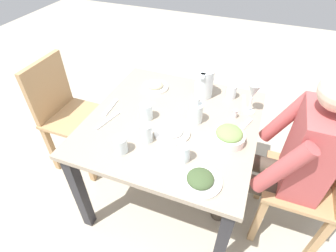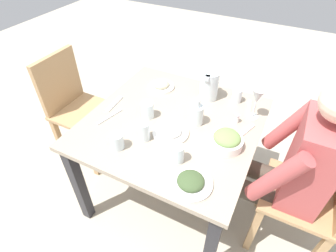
{
  "view_description": "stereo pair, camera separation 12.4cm",
  "coord_description": "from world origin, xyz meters",
  "px_view_note": "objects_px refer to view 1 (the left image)",
  "views": [
    {
      "loc": [
        -1.13,
        -0.4,
        1.71
      ],
      "look_at": [
        -0.04,
        0.01,
        0.69
      ],
      "focal_mm": 28.11,
      "sensor_mm": 36.0,
      "label": 1
    },
    {
      "loc": [
        -1.08,
        -0.52,
        1.71
      ],
      "look_at": [
        -0.04,
        0.01,
        0.69
      ],
      "focal_mm": 28.11,
      "sensor_mm": 36.0,
      "label": 2
    }
  ],
  "objects_px": {
    "diner_near": "(288,155)",
    "chair_far": "(65,110)",
    "water_pitcher": "(204,83)",
    "plate_dolmas": "(200,179)",
    "water_glass_by_pitcher": "(184,153)",
    "wine_glass": "(253,92)",
    "plate_beans": "(155,86)",
    "water_glass_far_right": "(147,133)",
    "water_glass_near_left": "(146,111)",
    "dining_table": "(172,133)",
    "water_glass_far_left": "(231,92)",
    "water_glass_near_right": "(121,145)",
    "salad_bowl": "(229,136)",
    "chair_near": "(319,183)",
    "salt_shaker": "(235,114)",
    "plate_yoghurt": "(172,131)",
    "oil_carafe": "(196,114)"
  },
  "relations": [
    {
      "from": "water_pitcher",
      "to": "salad_bowl",
      "type": "distance_m",
      "value": 0.45
    },
    {
      "from": "water_glass_far_right",
      "to": "salt_shaker",
      "type": "relative_size",
      "value": 2.01
    },
    {
      "from": "dining_table",
      "to": "diner_near",
      "type": "distance_m",
      "value": 0.67
    },
    {
      "from": "dining_table",
      "to": "plate_yoghurt",
      "type": "relative_size",
      "value": 4.87
    },
    {
      "from": "dining_table",
      "to": "water_glass_by_pitcher",
      "type": "bearing_deg",
      "value": -149.09
    },
    {
      "from": "plate_beans",
      "to": "water_glass_near_left",
      "type": "xyz_separation_m",
      "value": [
        -0.32,
        -0.08,
        0.03
      ]
    },
    {
      "from": "chair_near",
      "to": "chair_far",
      "type": "bearing_deg",
      "value": 88.59
    },
    {
      "from": "dining_table",
      "to": "plate_dolmas",
      "type": "bearing_deg",
      "value": -143.58
    },
    {
      "from": "water_pitcher",
      "to": "plate_dolmas",
      "type": "bearing_deg",
      "value": -165.79
    },
    {
      "from": "plate_yoghurt",
      "to": "water_glass_near_left",
      "type": "xyz_separation_m",
      "value": [
        0.08,
        0.19,
        0.03
      ]
    },
    {
      "from": "plate_yoghurt",
      "to": "water_glass_near_right",
      "type": "xyz_separation_m",
      "value": [
        -0.22,
        0.2,
        0.03
      ]
    },
    {
      "from": "water_glass_by_pitcher",
      "to": "water_glass_far_right",
      "type": "height_order",
      "value": "water_glass_far_right"
    },
    {
      "from": "water_glass_far_left",
      "to": "water_glass_far_right",
      "type": "bearing_deg",
      "value": 148.69
    },
    {
      "from": "plate_yoghurt",
      "to": "wine_glass",
      "type": "bearing_deg",
      "value": -46.12
    },
    {
      "from": "dining_table",
      "to": "salad_bowl",
      "type": "height_order",
      "value": "salad_bowl"
    },
    {
      "from": "plate_yoghurt",
      "to": "water_glass_far_right",
      "type": "xyz_separation_m",
      "value": [
        -0.1,
        0.11,
        0.04
      ]
    },
    {
      "from": "dining_table",
      "to": "water_glass_far_right",
      "type": "relative_size",
      "value": 9.07
    },
    {
      "from": "plate_beans",
      "to": "plate_yoghurt",
      "type": "xyz_separation_m",
      "value": [
        -0.4,
        -0.27,
        0.0
      ]
    },
    {
      "from": "wine_glass",
      "to": "salt_shaker",
      "type": "xyz_separation_m",
      "value": [
        -0.09,
        0.07,
        -0.11
      ]
    },
    {
      "from": "chair_near",
      "to": "water_glass_near_right",
      "type": "height_order",
      "value": "chair_near"
    },
    {
      "from": "oil_carafe",
      "to": "salad_bowl",
      "type": "bearing_deg",
      "value": -116.12
    },
    {
      "from": "diner_near",
      "to": "salad_bowl",
      "type": "xyz_separation_m",
      "value": [
        -0.07,
        0.32,
        0.1
      ]
    },
    {
      "from": "water_glass_far_right",
      "to": "wine_glass",
      "type": "relative_size",
      "value": 0.55
    },
    {
      "from": "water_glass_by_pitcher",
      "to": "wine_glass",
      "type": "relative_size",
      "value": 0.5
    },
    {
      "from": "water_pitcher",
      "to": "water_glass_near_right",
      "type": "distance_m",
      "value": 0.7
    },
    {
      "from": "diner_near",
      "to": "salt_shaker",
      "type": "xyz_separation_m",
      "value": [
        0.15,
        0.33,
        0.08
      ]
    },
    {
      "from": "diner_near",
      "to": "salt_shaker",
      "type": "height_order",
      "value": "diner_near"
    },
    {
      "from": "diner_near",
      "to": "salad_bowl",
      "type": "distance_m",
      "value": 0.35
    },
    {
      "from": "water_glass_near_left",
      "to": "water_glass_far_right",
      "type": "height_order",
      "value": "water_glass_far_right"
    },
    {
      "from": "oil_carafe",
      "to": "water_pitcher",
      "type": "bearing_deg",
      "value": 6.01
    },
    {
      "from": "water_glass_near_left",
      "to": "chair_near",
      "type": "bearing_deg",
      "value": -87.65
    },
    {
      "from": "water_pitcher",
      "to": "water_glass_by_pitcher",
      "type": "xyz_separation_m",
      "value": [
        -0.59,
        -0.06,
        -0.05
      ]
    },
    {
      "from": "water_glass_by_pitcher",
      "to": "oil_carafe",
      "type": "height_order",
      "value": "oil_carafe"
    },
    {
      "from": "dining_table",
      "to": "oil_carafe",
      "type": "distance_m",
      "value": 0.21
    },
    {
      "from": "plate_beans",
      "to": "water_glass_by_pitcher",
      "type": "height_order",
      "value": "water_glass_by_pitcher"
    },
    {
      "from": "chair_far",
      "to": "water_glass_near_right",
      "type": "height_order",
      "value": "chair_far"
    },
    {
      "from": "water_glass_far_right",
      "to": "wine_glass",
      "type": "height_order",
      "value": "wine_glass"
    },
    {
      "from": "plate_beans",
      "to": "water_pitcher",
      "type": "bearing_deg",
      "value": -84.74
    },
    {
      "from": "water_glass_by_pitcher",
      "to": "water_glass_far_right",
      "type": "bearing_deg",
      "value": 75.25
    },
    {
      "from": "salad_bowl",
      "to": "oil_carafe",
      "type": "relative_size",
      "value": 1.06
    },
    {
      "from": "water_pitcher",
      "to": "plate_beans",
      "type": "bearing_deg",
      "value": 95.26
    },
    {
      "from": "diner_near",
      "to": "chair_far",
      "type": "bearing_deg",
      "value": 88.4
    },
    {
      "from": "water_glass_far_right",
      "to": "plate_dolmas",
      "type": "bearing_deg",
      "value": -115.58
    },
    {
      "from": "salad_bowl",
      "to": "water_glass_far_right",
      "type": "xyz_separation_m",
      "value": [
        -0.15,
        0.41,
        0.01
      ]
    },
    {
      "from": "plate_beans",
      "to": "water_glass_far_right",
      "type": "distance_m",
      "value": 0.52
    },
    {
      "from": "chair_far",
      "to": "wine_glass",
      "type": "distance_m",
      "value": 1.34
    },
    {
      "from": "salad_bowl",
      "to": "water_glass_far_left",
      "type": "height_order",
      "value": "same"
    },
    {
      "from": "water_glass_near_right",
      "to": "salt_shaker",
      "type": "bearing_deg",
      "value": -45.67
    },
    {
      "from": "diner_near",
      "to": "chair_near",
      "type": "bearing_deg",
      "value": -90.0
    },
    {
      "from": "water_pitcher",
      "to": "plate_dolmas",
      "type": "xyz_separation_m",
      "value": [
        -0.69,
        -0.18,
        -0.08
      ]
    }
  ]
}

